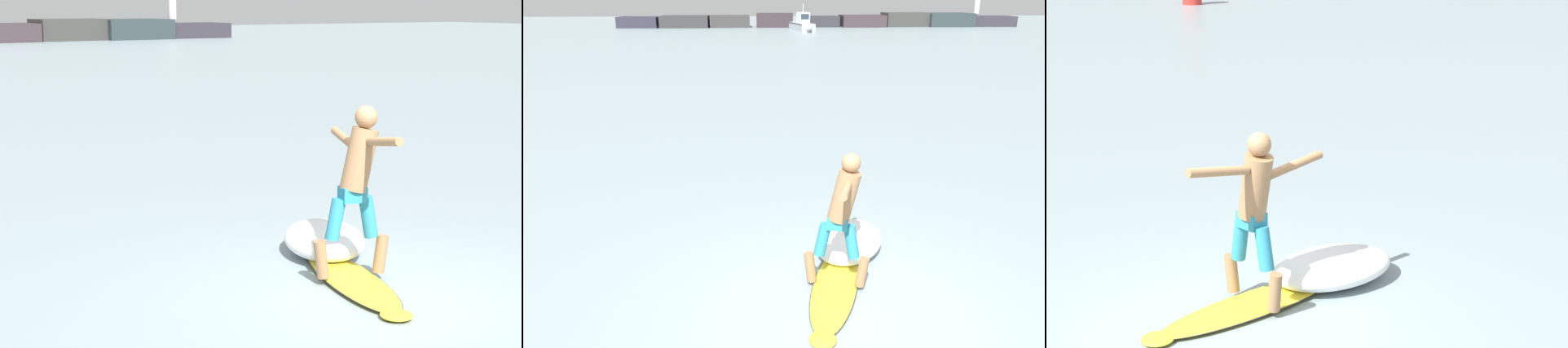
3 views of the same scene
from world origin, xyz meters
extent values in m
plane|color=#84959B|center=(0.00, 0.00, 0.00)|extent=(200.00, 200.00, 0.00)
ellipsoid|color=yellow|center=(-0.03, 0.43, 0.04)|extent=(1.20, 2.33, 0.08)
ellipsoid|color=yellow|center=(-0.37, -0.68, 0.04)|extent=(0.39, 0.39, 0.07)
ellipsoid|color=#2D2D33|center=(-0.03, 0.43, 0.04)|extent=(1.22, 2.35, 0.04)
cone|color=black|center=(0.24, 1.31, -0.06)|extent=(0.06, 0.06, 0.14)
cone|color=black|center=(0.04, 1.21, -0.06)|extent=(0.06, 0.06, 0.14)
cone|color=black|center=(0.34, 1.12, -0.06)|extent=(0.06, 0.06, 0.14)
cylinder|color=#946B47|center=(0.29, 0.34, 0.28)|extent=(0.21, 0.17, 0.41)
cylinder|color=teal|center=(0.15, 0.38, 0.70)|extent=(0.26, 0.20, 0.46)
cylinder|color=#946B47|center=(-0.36, 0.51, 0.28)|extent=(0.21, 0.17, 0.41)
cylinder|color=teal|center=(-0.21, 0.47, 0.70)|extent=(0.26, 0.20, 0.46)
cube|color=teal|center=(-0.03, 0.43, 0.96)|extent=(0.30, 0.26, 0.16)
cylinder|color=#946B47|center=(0.03, 0.41, 1.32)|extent=(0.47, 0.38, 0.70)
sphere|color=#946B47|center=(0.10, 0.39, 1.76)|extent=(0.24, 0.24, 0.24)
cylinder|color=#946B47|center=(0.21, 0.86, 1.45)|extent=(0.31, 0.70, 0.21)
cylinder|color=#946B47|center=(-0.05, -0.07, 1.58)|extent=(0.28, 0.70, 0.20)
ellipsoid|color=white|center=(0.34, 1.40, 0.18)|extent=(1.48, 1.70, 0.37)
camera|label=1|loc=(-5.61, -6.51, 2.90)|focal=60.00mm
camera|label=2|loc=(-1.16, -5.36, 3.65)|focal=35.00mm
camera|label=3|loc=(4.68, -6.31, 3.82)|focal=60.00mm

